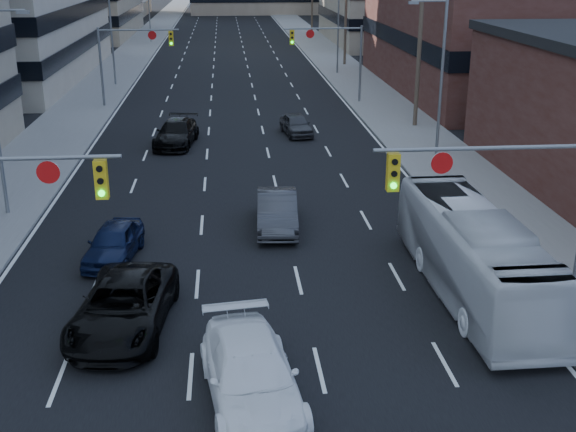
# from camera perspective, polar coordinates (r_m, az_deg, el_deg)

# --- Properties ---
(road_surface) EXTENTS (18.00, 300.00, 0.02)m
(road_surface) POSITION_cam_1_polar(r_m,az_deg,el_deg) (141.89, -4.87, 15.27)
(road_surface) COLOR black
(road_surface) RESTS_ON ground
(sidewalk_left) EXTENTS (5.00, 300.00, 0.15)m
(sidewalk_left) POSITION_cam_1_polar(r_m,az_deg,el_deg) (142.30, -9.67, 15.11)
(sidewalk_left) COLOR slate
(sidewalk_left) RESTS_ON ground
(sidewalk_right) EXTENTS (5.00, 300.00, 0.15)m
(sidewalk_right) POSITION_cam_1_polar(r_m,az_deg,el_deg) (142.40, -0.07, 15.38)
(sidewalk_right) COLOR slate
(sidewalk_right) RESTS_ON ground
(storefront_right_mid) EXTENTS (20.00, 30.00, 9.00)m
(storefront_right_mid) POSITION_cam_1_polar(r_m,az_deg,el_deg) (66.52, 17.26, 13.35)
(storefront_right_mid) COLOR #472119
(storefront_right_mid) RESTS_ON ground
(signal_near_right) EXTENTS (6.59, 0.33, 6.00)m
(signal_near_right) POSITION_cam_1_polar(r_m,az_deg,el_deg) (22.08, 16.70, 1.49)
(signal_near_right) COLOR slate
(signal_near_right) RESTS_ON ground
(signal_far_left) EXTENTS (6.09, 0.33, 6.00)m
(signal_far_left) POSITION_cam_1_polar(r_m,az_deg,el_deg) (57.29, -12.32, 12.67)
(signal_far_left) COLOR slate
(signal_far_left) RESTS_ON ground
(signal_far_right) EXTENTS (6.09, 0.33, 6.00)m
(signal_far_right) POSITION_cam_1_polar(r_m,az_deg,el_deg) (57.45, 3.46, 13.09)
(signal_far_right) COLOR slate
(signal_far_right) RESTS_ON ground
(utility_pole_block) EXTENTS (2.20, 0.28, 11.00)m
(utility_pole_block) POSITION_cam_1_polar(r_m,az_deg,el_deg) (49.43, 10.37, 13.46)
(utility_pole_block) COLOR #4C3D2D
(utility_pole_block) RESTS_ON ground
(utility_pole_midblock) EXTENTS (2.20, 0.28, 11.00)m
(utility_pole_midblock) POSITION_cam_1_polar(r_m,az_deg,el_deg) (78.69, 4.60, 15.94)
(utility_pole_midblock) COLOR #4C3D2D
(utility_pole_midblock) RESTS_ON ground
(streetlight_left_mid) EXTENTS (2.03, 0.22, 9.00)m
(streetlight_left_mid) POSITION_cam_1_polar(r_m,az_deg,el_deg) (67.44, -13.66, 14.22)
(streetlight_left_mid) COLOR slate
(streetlight_left_mid) RESTS_ON ground
(streetlight_left_far) EXTENTS (2.03, 0.22, 9.00)m
(streetlight_left_far) POSITION_cam_1_polar(r_m,az_deg,el_deg) (102.10, -10.85, 16.12)
(streetlight_left_far) COLOR slate
(streetlight_left_far) RESTS_ON ground
(streetlight_right_near) EXTENTS (2.03, 0.22, 9.00)m
(streetlight_right_near) POSITION_cam_1_polar(r_m,az_deg,el_deg) (38.53, 11.81, 10.57)
(streetlight_right_near) COLOR slate
(streetlight_right_near) RESTS_ON ground
(streetlight_right_far) EXTENTS (2.03, 0.22, 9.00)m
(streetlight_right_far) POSITION_cam_1_polar(r_m,az_deg,el_deg) (72.54, 3.87, 15.06)
(streetlight_right_far) COLOR slate
(streetlight_right_far) RESTS_ON ground
(black_pickup) EXTENTS (3.26, 6.01, 1.60)m
(black_pickup) POSITION_cam_1_polar(r_m,az_deg,el_deg) (22.97, -12.87, -6.96)
(black_pickup) COLOR black
(black_pickup) RESTS_ON ground
(white_van) EXTENTS (2.98, 5.82, 1.62)m
(white_van) POSITION_cam_1_polar(r_m,az_deg,el_deg) (19.04, -2.93, -12.41)
(white_van) COLOR white
(white_van) RESTS_ON ground
(transit_bus) EXTENTS (2.65, 10.77, 2.99)m
(transit_bus) POSITION_cam_1_polar(r_m,az_deg,el_deg) (25.18, 14.42, -2.92)
(transit_bus) COLOR silver
(transit_bus) RESTS_ON ground
(sedan_blue) EXTENTS (2.20, 4.32, 1.41)m
(sedan_blue) POSITION_cam_1_polar(r_m,az_deg,el_deg) (28.26, -13.61, -2.05)
(sedan_blue) COLOR black
(sedan_blue) RESTS_ON ground
(sedan_grey_center) EXTENTS (1.91, 4.86, 1.58)m
(sedan_grey_center) POSITION_cam_1_polar(r_m,az_deg,el_deg) (30.61, -0.87, 0.40)
(sedan_grey_center) COLOR #353537
(sedan_grey_center) RESTS_ON ground
(sedan_black_far) EXTENTS (2.88, 5.59, 1.55)m
(sedan_black_far) POSITION_cam_1_polar(r_m,az_deg,el_deg) (45.06, -8.81, 6.49)
(sedan_black_far) COLOR black
(sedan_black_far) RESTS_ON ground
(sedan_grey_right) EXTENTS (2.14, 4.20, 1.37)m
(sedan_grey_right) POSITION_cam_1_polar(r_m,az_deg,el_deg) (47.30, 0.65, 7.24)
(sedan_grey_right) COLOR #343437
(sedan_grey_right) RESTS_ON ground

